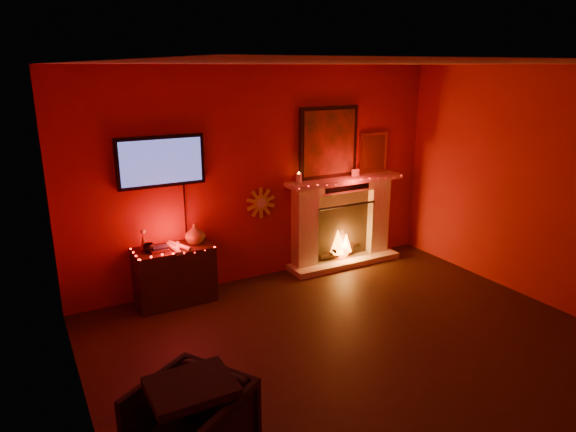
% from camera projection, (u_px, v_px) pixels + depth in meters
% --- Properties ---
extents(room, '(5.00, 5.00, 5.00)m').
position_uv_depth(room, '(392.00, 228.00, 4.38)').
color(room, black).
rests_on(room, ground).
extents(floor, '(5.00, 5.00, 0.00)m').
position_uv_depth(floor, '(384.00, 367.00, 4.76)').
color(floor, black).
rests_on(floor, ground).
extents(fireplace, '(1.72, 0.40, 2.18)m').
position_uv_depth(fireplace, '(342.00, 213.00, 7.09)').
color(fireplace, silver).
rests_on(fireplace, floor).
extents(tv, '(1.00, 0.07, 1.24)m').
position_uv_depth(tv, '(161.00, 162.00, 5.76)').
color(tv, black).
rests_on(tv, room).
extents(sunburst_clock, '(0.40, 0.03, 0.40)m').
position_uv_depth(sunburst_clock, '(261.00, 203.00, 6.54)').
color(sunburst_clock, gold).
rests_on(sunburst_clock, room).
extents(console_table, '(0.89, 0.52, 0.92)m').
position_uv_depth(console_table, '(175.00, 272.00, 5.97)').
color(console_table, black).
rests_on(console_table, floor).
extents(armchair, '(0.96, 0.95, 0.64)m').
position_uv_depth(armchair, '(192.00, 428.00, 3.48)').
color(armchair, black).
rests_on(armchair, floor).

